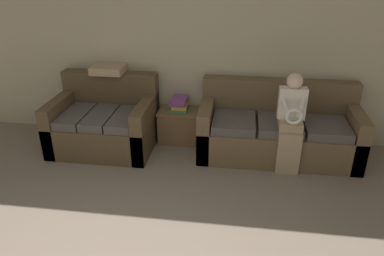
# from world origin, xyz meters

# --- Properties ---
(wall_back) EXTENTS (7.30, 0.06, 2.55)m
(wall_back) POSITION_xyz_m (0.00, 3.29, 1.27)
(wall_back) COLOR #BCB293
(wall_back) RESTS_ON ground_plane
(couch_main) EXTENTS (2.04, 0.87, 0.94)m
(couch_main) POSITION_xyz_m (1.41, 2.84, 0.33)
(couch_main) COLOR brown
(couch_main) RESTS_ON ground_plane
(couch_side) EXTENTS (1.34, 0.99, 0.96)m
(couch_side) POSITION_xyz_m (-0.92, 2.75, 0.33)
(couch_side) COLOR brown
(couch_side) RESTS_ON ground_plane
(child_left_seated) EXTENTS (0.33, 0.38, 1.21)m
(child_left_seated) POSITION_xyz_m (1.52, 2.48, 0.67)
(child_left_seated) COLOR tan
(child_left_seated) RESTS_ON ground_plane
(side_shelf) EXTENTS (0.58, 0.40, 0.46)m
(side_shelf) POSITION_xyz_m (0.07, 3.03, 0.24)
(side_shelf) COLOR brown
(side_shelf) RESTS_ON ground_plane
(book_stack) EXTENTS (0.24, 0.30, 0.19)m
(book_stack) POSITION_xyz_m (0.07, 3.03, 0.56)
(book_stack) COLOR #3D8451
(book_stack) RESTS_ON side_shelf
(throw_pillow) EXTENTS (0.43, 0.43, 0.10)m
(throw_pillow) POSITION_xyz_m (-0.91, 3.09, 1.01)
(throw_pillow) COLOR tan
(throw_pillow) RESTS_ON couch_side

